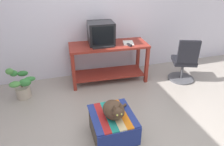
{
  "coord_description": "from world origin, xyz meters",
  "views": [
    {
      "loc": [
        -0.82,
        -1.9,
        2.06
      ],
      "look_at": [
        0.01,
        0.85,
        0.55
      ],
      "focal_mm": 32.55,
      "sensor_mm": 36.0,
      "label": 1
    }
  ],
  "objects_px": {
    "tv_monitor": "(101,33)",
    "stapler": "(129,45)",
    "ottoman_with_blanket": "(112,126)",
    "cat": "(114,110)",
    "office_chair": "(184,63)",
    "book": "(128,43)",
    "keyboard": "(103,46)",
    "desk": "(109,56)",
    "potted_plant": "(22,86)"
  },
  "relations": [
    {
      "from": "ottoman_with_blanket",
      "to": "stapler",
      "type": "height_order",
      "value": "stapler"
    },
    {
      "from": "book",
      "to": "office_chair",
      "type": "relative_size",
      "value": 0.28
    },
    {
      "from": "book",
      "to": "office_chair",
      "type": "distance_m",
      "value": 1.17
    },
    {
      "from": "book",
      "to": "office_chair",
      "type": "bearing_deg",
      "value": -7.2
    },
    {
      "from": "desk",
      "to": "stapler",
      "type": "bearing_deg",
      "value": -27.3
    },
    {
      "from": "potted_plant",
      "to": "cat",
      "type": "bearing_deg",
      "value": -48.34
    },
    {
      "from": "ottoman_with_blanket",
      "to": "cat",
      "type": "relative_size",
      "value": 1.64
    },
    {
      "from": "desk",
      "to": "ottoman_with_blanket",
      "type": "bearing_deg",
      "value": -100.38
    },
    {
      "from": "desk",
      "to": "ottoman_with_blanket",
      "type": "height_order",
      "value": "desk"
    },
    {
      "from": "desk",
      "to": "potted_plant",
      "type": "relative_size",
      "value": 2.6
    },
    {
      "from": "keyboard",
      "to": "cat",
      "type": "bearing_deg",
      "value": -98.38
    },
    {
      "from": "tv_monitor",
      "to": "stapler",
      "type": "distance_m",
      "value": 0.57
    },
    {
      "from": "desk",
      "to": "keyboard",
      "type": "xyz_separation_m",
      "value": [
        -0.14,
        -0.12,
        0.26
      ]
    },
    {
      "from": "desk",
      "to": "potted_plant",
      "type": "height_order",
      "value": "desk"
    },
    {
      "from": "keyboard",
      "to": "cat",
      "type": "xyz_separation_m",
      "value": [
        -0.24,
        -1.45,
        -0.3
      ]
    },
    {
      "from": "office_chair",
      "to": "stapler",
      "type": "xyz_separation_m",
      "value": [
        -1.07,
        0.25,
        0.4
      ]
    },
    {
      "from": "cat",
      "to": "ottoman_with_blanket",
      "type": "bearing_deg",
      "value": 98.79
    },
    {
      "from": "keyboard",
      "to": "potted_plant",
      "type": "xyz_separation_m",
      "value": [
        -1.48,
        -0.06,
        -0.54
      ]
    },
    {
      "from": "office_chair",
      "to": "ottoman_with_blanket",
      "type": "bearing_deg",
      "value": 51.87
    },
    {
      "from": "ottoman_with_blanket",
      "to": "office_chair",
      "type": "bearing_deg",
      "value": 30.84
    },
    {
      "from": "cat",
      "to": "stapler",
      "type": "distance_m",
      "value": 1.58
    },
    {
      "from": "desk",
      "to": "cat",
      "type": "bearing_deg",
      "value": -99.68
    },
    {
      "from": "book",
      "to": "cat",
      "type": "relative_size",
      "value": 0.66
    },
    {
      "from": "tv_monitor",
      "to": "ottoman_with_blanket",
      "type": "distance_m",
      "value": 1.81
    },
    {
      "from": "keyboard",
      "to": "book",
      "type": "bearing_deg",
      "value": 7.16
    },
    {
      "from": "tv_monitor",
      "to": "stapler",
      "type": "relative_size",
      "value": 4.5
    },
    {
      "from": "keyboard",
      "to": "stapler",
      "type": "distance_m",
      "value": 0.48
    },
    {
      "from": "book",
      "to": "stapler",
      "type": "height_order",
      "value": "stapler"
    },
    {
      "from": "potted_plant",
      "to": "office_chair",
      "type": "relative_size",
      "value": 0.65
    },
    {
      "from": "tv_monitor",
      "to": "cat",
      "type": "height_order",
      "value": "tv_monitor"
    },
    {
      "from": "desk",
      "to": "cat",
      "type": "xyz_separation_m",
      "value": [
        -0.38,
        -1.58,
        -0.04
      ]
    },
    {
      "from": "desk",
      "to": "stapler",
      "type": "relative_size",
      "value": 13.77
    },
    {
      "from": "keyboard",
      "to": "stapler",
      "type": "relative_size",
      "value": 3.64
    },
    {
      "from": "ottoman_with_blanket",
      "to": "cat",
      "type": "xyz_separation_m",
      "value": [
        0.01,
        -0.04,
        0.29
      ]
    },
    {
      "from": "desk",
      "to": "tv_monitor",
      "type": "distance_m",
      "value": 0.47
    },
    {
      "from": "keyboard",
      "to": "cat",
      "type": "relative_size",
      "value": 1.05
    },
    {
      "from": "tv_monitor",
      "to": "office_chair",
      "type": "bearing_deg",
      "value": -15.38
    },
    {
      "from": "keyboard",
      "to": "tv_monitor",
      "type": "bearing_deg",
      "value": 86.84
    },
    {
      "from": "ottoman_with_blanket",
      "to": "stapler",
      "type": "bearing_deg",
      "value": 61.28
    },
    {
      "from": "book",
      "to": "office_chair",
      "type": "height_order",
      "value": "office_chair"
    },
    {
      "from": "tv_monitor",
      "to": "keyboard",
      "type": "height_order",
      "value": "tv_monitor"
    },
    {
      "from": "keyboard",
      "to": "book",
      "type": "xyz_separation_m",
      "value": [
        0.51,
        0.05,
        -0.0
      ]
    },
    {
      "from": "tv_monitor",
      "to": "potted_plant",
      "type": "distance_m",
      "value": 1.68
    },
    {
      "from": "potted_plant",
      "to": "office_chair",
      "type": "xyz_separation_m",
      "value": [
        3.02,
        -0.27,
        0.15
      ]
    },
    {
      "from": "desk",
      "to": "keyboard",
      "type": "height_order",
      "value": "keyboard"
    },
    {
      "from": "keyboard",
      "to": "book",
      "type": "distance_m",
      "value": 0.51
    },
    {
      "from": "keyboard",
      "to": "office_chair",
      "type": "distance_m",
      "value": 1.63
    },
    {
      "from": "ottoman_with_blanket",
      "to": "cat",
      "type": "bearing_deg",
      "value": -77.86
    },
    {
      "from": "book",
      "to": "ottoman_with_blanket",
      "type": "bearing_deg",
      "value": -104.02
    },
    {
      "from": "desk",
      "to": "stapler",
      "type": "height_order",
      "value": "stapler"
    }
  ]
}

